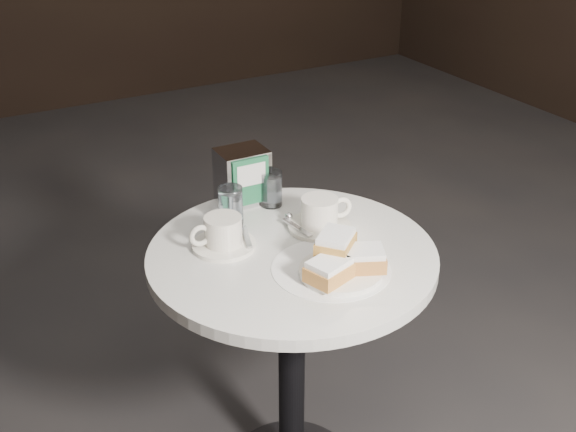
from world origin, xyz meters
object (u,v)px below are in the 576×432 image
Objects in this scene: beignet_plate at (342,262)px; napkin_dispenser at (243,176)px; coffee_cup_right at (320,215)px; water_glass_right at (271,189)px; coffee_cup_left at (223,234)px; water_glass_left at (231,206)px; cafe_table at (292,318)px.

napkin_dispenser is (-0.03, 0.44, 0.04)m from beignet_plate.
napkin_dispenser is (-0.10, 0.23, 0.04)m from coffee_cup_right.
napkin_dispenser is at bearing 136.11° from water_glass_right.
napkin_dispenser reaches higher than water_glass_right.
coffee_cup_left is at bearing -126.19° from napkin_dispenser.
coffee_cup_right is 1.20× the size of napkin_dispenser.
water_glass_left is at bearing -162.82° from water_glass_right.
coffee_cup_right is (0.12, 0.07, 0.23)m from cafe_table.
coffee_cup_right is at bearing 71.34° from beignet_plate.
water_glass_left is at bearing 58.13° from coffee_cup_left.
water_glass_right is (0.21, 0.14, 0.01)m from coffee_cup_left.
coffee_cup_left is 0.94× the size of coffee_cup_right.
napkin_dispenser is at bearing 50.16° from water_glass_left.
beignet_plate is at bearing -100.92° from coffee_cup_right.
water_glass_left is (-0.07, 0.20, 0.25)m from cafe_table.
beignet_plate is 2.09× the size of water_glass_left.
coffee_cup_right is 1.79× the size of water_glass_left.
beignet_plate is 0.31m from coffee_cup_left.
cafe_table is at bearing -91.70° from napkin_dispenser.
napkin_dispenser reaches higher than beignet_plate.
water_glass_right is (0.03, 0.39, 0.01)m from beignet_plate.
napkin_dispenser is at bearing 121.99° from coffee_cup_right.
water_glass_left is at bearing 152.08° from coffee_cup_right.
beignet_plate is 1.40× the size of napkin_dispenser.
water_glass_left reaches higher than beignet_plate.
napkin_dispenser reaches higher than coffee_cup_left.
water_glass_right is at bearing 86.27° from beignet_plate.
coffee_cup_left is at bearing 126.66° from beignet_plate.
coffee_cup_right is at bearing -35.65° from water_glass_left.
cafe_table is 0.32m from water_glass_left.
coffee_cup_right is (0.07, 0.21, 0.00)m from beignet_plate.
cafe_table is 0.28m from beignet_plate.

